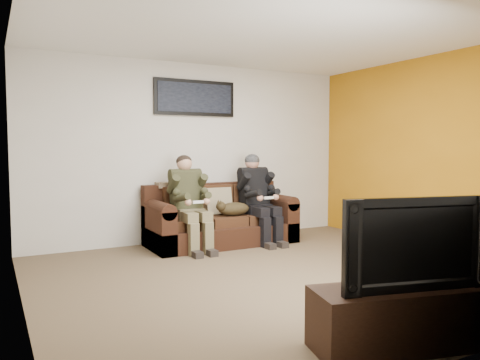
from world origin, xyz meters
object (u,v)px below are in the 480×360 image
sofa (219,221)px  tv_stand (407,317)px  person_left (189,197)px  cat (233,209)px  person_right (258,193)px  framed_poster (195,98)px  television (409,241)px

sofa → tv_stand: 3.80m
person_left → cat: 0.67m
person_left → person_right: size_ratio=0.99×
sofa → cat: 0.31m
person_right → framed_poster: (-0.73, 0.56, 1.39)m
cat → framed_poster: (-0.31, 0.60, 1.58)m
framed_poster → television: (-0.18, -4.17, -1.36)m
cat → framed_poster: bearing=117.2°
sofa → person_left: bearing=-162.0°
cat → tv_stand: 3.61m
person_left → framed_poster: framed_poster is taller
sofa → cat: (0.11, -0.21, 0.20)m
cat → television: television is taller
person_right → television: 3.72m
sofa → tv_stand: sofa is taller
cat → sofa: bearing=117.6°
framed_poster → tv_stand: bearing=-92.5°
person_left → sofa: bearing=18.0°
cat → framed_poster: 1.72m
person_left → person_right: (1.07, 0.00, 0.00)m
person_right → cat: (-0.42, -0.04, -0.20)m
sofa → framed_poster: 1.83m
person_left → tv_stand: person_left is taller
cat → television: bearing=-97.9°
sofa → television: size_ratio=1.90×
framed_poster → television: 4.39m
television → sofa: bearing=98.3°
cat → television: (-0.49, -3.56, 0.22)m
cat → tv_stand: (-0.49, -3.56, -0.31)m
framed_poster → person_left: bearing=-120.6°
tv_stand → television: (0.00, 0.00, 0.53)m
sofa → framed_poster: size_ratio=1.66×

